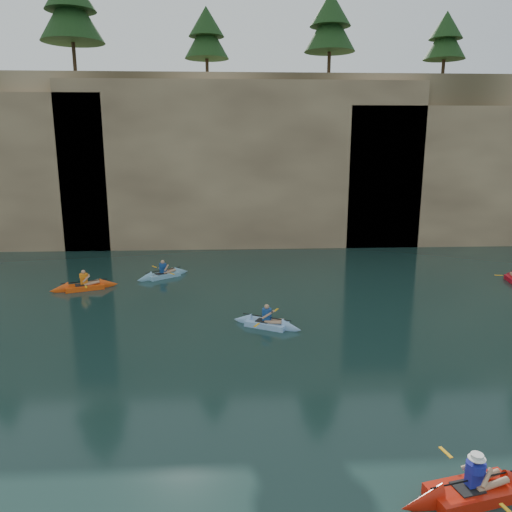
{
  "coord_description": "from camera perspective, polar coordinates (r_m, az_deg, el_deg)",
  "views": [
    {
      "loc": [
        1.0,
        -11.72,
        7.29
      ],
      "look_at": [
        1.98,
        6.56,
        3.0
      ],
      "focal_mm": 35.0,
      "sensor_mm": 36.0,
      "label": 1
    }
  ],
  "objects": [
    {
      "name": "kayaker_ltblue_mid",
      "position": [
        27.47,
        -10.56,
        -2.12
      ],
      "size": [
        2.93,
        2.45,
        1.19
      ],
      "rotation": [
        0.0,
        0.0,
        0.64
      ],
      "color": "#7CB3CF",
      "rests_on": "ground"
    },
    {
      "name": "ground",
      "position": [
        13.84,
        -7.14,
        -18.7
      ],
      "size": [
        160.0,
        160.0,
        0.0
      ],
      "primitive_type": "plane",
      "color": "black",
      "rests_on": "ground"
    },
    {
      "name": "kayaker_orange",
      "position": [
        26.29,
        -19.02,
        -3.31
      ],
      "size": [
        3.32,
        2.31,
        1.24
      ],
      "rotation": [
        0.0,
        0.0,
        0.36
      ],
      "color": "#EE4B0F",
      "rests_on": "ground"
    },
    {
      "name": "cliff_slab_center",
      "position": [
        34.38,
        -1.43,
        10.53
      ],
      "size": [
        24.0,
        2.4,
        11.4
      ],
      "primitive_type": "cube",
      "color": "tan",
      "rests_on": "ground"
    },
    {
      "name": "sea_cave_east",
      "position": [
        35.22,
        11.8,
        4.68
      ],
      "size": [
        5.0,
        1.0,
        4.5
      ],
      "primitive_type": "cube",
      "color": "black",
      "rests_on": "ground"
    },
    {
      "name": "cliff",
      "position": [
        41.76,
        -4.53,
        11.37
      ],
      "size": [
        70.0,
        16.0,
        12.0
      ],
      "primitive_type": "cube",
      "color": "tan",
      "rests_on": "ground"
    },
    {
      "name": "sea_cave_center",
      "position": [
        34.52,
        -11.38,
        3.44
      ],
      "size": [
        3.5,
        1.0,
        3.2
      ],
      "primitive_type": "cube",
      "color": "black",
      "rests_on": "ground"
    },
    {
      "name": "cliff_pines",
      "position": [
        37.74,
        -5.04,
        26.35
      ],
      "size": [
        56.0,
        6.0,
        7.83
      ],
      "primitive_type": null,
      "color": "black",
      "rests_on": "cliff"
    },
    {
      "name": "main_kayaker",
      "position": [
        12.32,
        23.57,
        -23.36
      ],
      "size": [
        3.49,
        2.27,
        1.26
      ],
      "rotation": [
        0.0,
        0.0,
        0.22
      ],
      "color": "red",
      "rests_on": "ground"
    },
    {
      "name": "kayaker_ltblue_near",
      "position": [
        20.06,
        1.23,
        -7.69
      ],
      "size": [
        2.93,
        2.07,
        1.16
      ],
      "rotation": [
        0.0,
        0.0,
        -0.49
      ],
      "color": "#8DBAED",
      "rests_on": "ground"
    }
  ]
}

